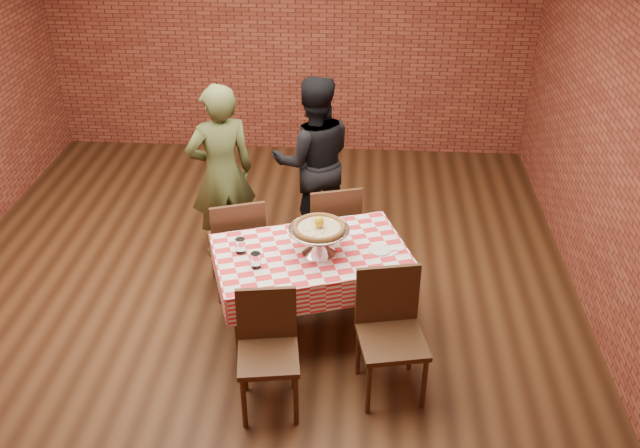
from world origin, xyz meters
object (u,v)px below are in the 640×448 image
(pizza, at_px, (319,228))
(water_glass_left, at_px, (256,260))
(diner_olive, at_px, (222,173))
(chair_far_right, at_px, (331,227))
(diner_black, at_px, (314,161))
(water_glass_right, at_px, (240,246))
(chair_near_right, at_px, (392,339))
(condiment_caddy, at_px, (305,225))
(chair_far_left, at_px, (237,242))
(chair_near_left, at_px, (268,358))
(table, at_px, (311,293))
(pizza_stand, at_px, (319,241))

(pizza, height_order, water_glass_left, pizza)
(pizza, distance_m, diner_olive, 1.45)
(chair_far_right, relative_size, diner_olive, 0.56)
(chair_far_right, distance_m, diner_black, 0.71)
(water_glass_right, xyz_separation_m, chair_near_right, (1.11, -0.55, -0.35))
(condiment_caddy, bearing_deg, diner_black, 68.15)
(pizza, bearing_deg, water_glass_right, -175.65)
(water_glass_left, bearing_deg, water_glass_right, 127.94)
(chair_far_left, bearing_deg, chair_near_left, 89.08)
(pizza, height_order, chair_near_right, pizza)
(diner_black, bearing_deg, chair_near_left, 74.99)
(condiment_caddy, height_order, chair_near_right, chair_near_right)
(table, xyz_separation_m, diner_olive, (-0.87, 1.09, 0.44))
(condiment_caddy, relative_size, chair_far_left, 0.14)
(chair_near_left, relative_size, chair_far_left, 0.96)
(water_glass_right, relative_size, chair_near_left, 0.13)
(pizza_stand, distance_m, pizza, 0.11)
(pizza, height_order, condiment_caddy, pizza)
(table, relative_size, chair_far_left, 1.51)
(pizza_stand, height_order, condiment_caddy, pizza_stand)
(water_glass_right, bearing_deg, table, 5.62)
(water_glass_right, bearing_deg, pizza, 4.35)
(diner_olive, xyz_separation_m, diner_black, (0.78, 0.34, -0.02))
(water_glass_right, bearing_deg, condiment_caddy, 34.89)
(table, xyz_separation_m, water_glass_right, (-0.52, -0.05, 0.44))
(pizza, bearing_deg, chair_far_left, 142.55)
(condiment_caddy, relative_size, diner_olive, 0.08)
(pizza_stand, xyz_separation_m, chair_near_right, (0.54, -0.60, -0.40))
(pizza, xyz_separation_m, chair_near_right, (0.54, -0.60, -0.50))
(chair_far_left, distance_m, chair_far_right, 0.82)
(chair_near_left, height_order, chair_near_right, chair_near_right)
(pizza_stand, distance_m, diner_olive, 1.44)
(condiment_caddy, relative_size, diner_black, 0.08)
(water_glass_left, height_order, condiment_caddy, condiment_caddy)
(water_glass_left, bearing_deg, pizza_stand, 27.24)
(diner_black, bearing_deg, diner_olive, 12.07)
(water_glass_right, distance_m, chair_far_left, 0.72)
(pizza_stand, relative_size, chair_near_right, 0.49)
(diner_black, bearing_deg, water_glass_left, 68.65)
(table, bearing_deg, chair_far_left, 140.54)
(condiment_caddy, bearing_deg, water_glass_left, -144.80)
(pizza_stand, relative_size, chair_far_right, 0.50)
(chair_far_left, relative_size, diner_olive, 0.56)
(table, relative_size, pizza, 3.58)
(pizza, distance_m, diner_black, 1.46)
(water_glass_left, relative_size, diner_olive, 0.07)
(water_glass_left, distance_m, diner_black, 1.69)
(diner_olive, bearing_deg, chair_far_left, 84.26)
(condiment_caddy, height_order, chair_near_left, condiment_caddy)
(water_glass_right, bearing_deg, chair_far_left, 104.39)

